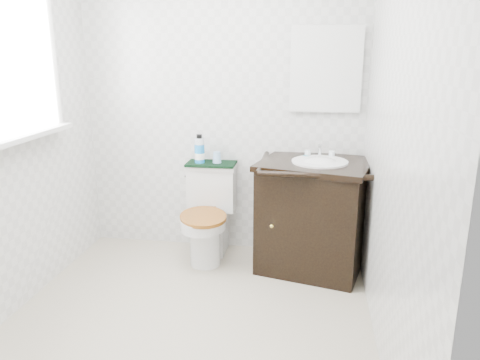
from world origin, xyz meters
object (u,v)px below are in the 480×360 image
(vanity, at_px, (313,212))
(toilet, at_px, (209,218))
(mouthwash_bottle, at_px, (200,150))
(cup, at_px, (217,157))
(trash_bin, at_px, (272,236))

(vanity, bearing_deg, toilet, 175.11)
(toilet, distance_m, mouthwash_bottle, 0.54)
(mouthwash_bottle, xyz_separation_m, cup, (0.13, 0.02, -0.06))
(mouthwash_bottle, bearing_deg, trash_bin, 2.82)
(vanity, distance_m, trash_bin, 0.47)
(trash_bin, distance_m, cup, 0.77)
(trash_bin, bearing_deg, toilet, -165.34)
(toilet, height_order, mouthwash_bottle, mouthwash_bottle)
(vanity, xyz_separation_m, cup, (-0.76, 0.19, 0.35))
(toilet, bearing_deg, cup, 68.82)
(vanity, height_order, mouthwash_bottle, mouthwash_bottle)
(trash_bin, relative_size, mouthwash_bottle, 1.32)
(toilet, distance_m, cup, 0.48)
(toilet, bearing_deg, vanity, -4.89)
(toilet, xyz_separation_m, trash_bin, (0.49, 0.13, -0.17))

